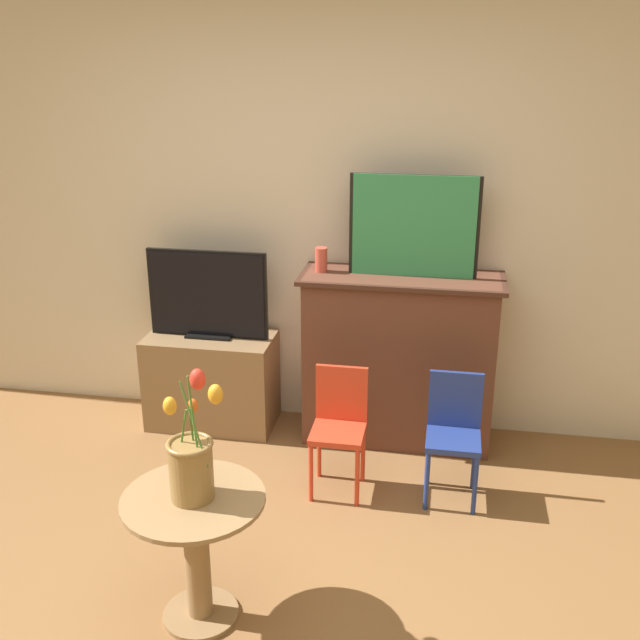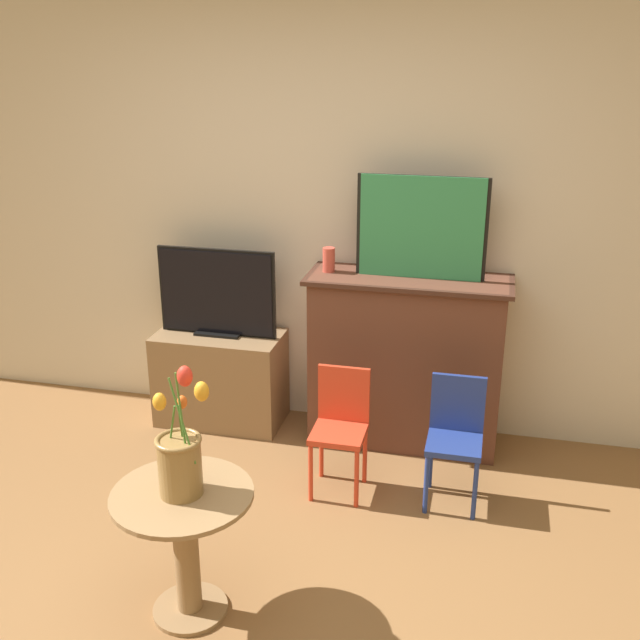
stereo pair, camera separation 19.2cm
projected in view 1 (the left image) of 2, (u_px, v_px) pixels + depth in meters
wall_back at (317, 204)px, 4.34m from camera, size 8.00×0.06×2.70m
fireplace_mantel at (399, 357)px, 4.33m from camera, size 1.14×0.43×1.01m
painting at (414, 226)px, 4.06m from camera, size 0.71×0.03×0.56m
mantel_candle at (321, 260)px, 4.21m from camera, size 0.07×0.07×0.14m
tv_stand at (212, 380)px, 4.58m from camera, size 0.76×0.40×0.58m
tv_monitor at (208, 296)px, 4.39m from camera, size 0.72×0.12×0.53m
chair_red at (339, 421)px, 3.88m from camera, size 0.27×0.27×0.66m
chair_blue at (454, 428)px, 3.81m from camera, size 0.27×0.27×0.66m
side_table at (196, 541)px, 2.97m from camera, size 0.56×0.56×0.57m
vase_tulips at (191, 461)px, 2.84m from camera, size 0.26×0.18×0.56m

